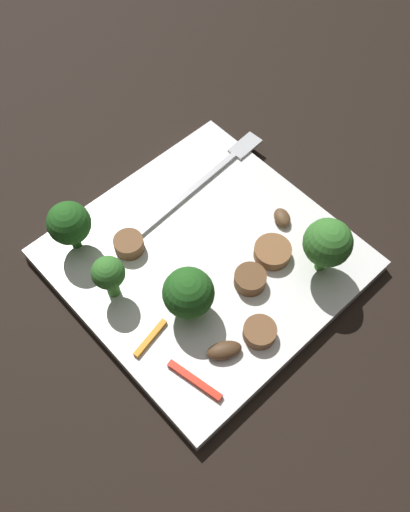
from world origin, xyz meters
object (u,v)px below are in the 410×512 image
object	(u,v)px
sausage_slice_0	(260,332)
mushroom_0	(224,350)
broccoli_floret_3	(69,224)
sausage_slice_2	(129,244)
broccoli_floret_0	(109,274)
pepper_strip_2	(195,380)
plate	(205,260)
broccoli_floret_2	(188,293)
sausage_slice_1	(250,279)
sausage_slice_3	(272,252)
mushroom_2	(282,218)
fork	(207,178)
pepper_strip_0	(150,338)
broccoli_floret_1	(328,243)

from	to	relation	value
sausage_slice_0	mushroom_0	distance (m)	0.03
broccoli_floret_3	sausage_slice_2	xyz separation A→B (m)	(0.03, -0.04, -0.03)
broccoli_floret_0	pepper_strip_2	xyz separation A→B (m)	(-0.00, -0.11, -0.03)
broccoli_floret_3	broccoli_floret_0	bearing A→B (deg)	-94.59
pepper_strip_2	sausage_slice_2	bearing A→B (deg)	73.08
plate	pepper_strip_2	xyz separation A→B (m)	(-0.09, -0.08, 0.01)
broccoli_floret_2	broccoli_floret_3	bearing A→B (deg)	105.10
broccoli_floret_2	sausage_slice_0	size ratio (longest dim) A/B	1.88
broccoli_floret_2	broccoli_floret_3	world-z (taller)	broccoli_floret_3
broccoli_floret_2	sausage_slice_1	distance (m)	0.06
broccoli_floret_0	broccoli_floret_3	size ratio (longest dim) A/B	0.89
sausage_slice_3	broccoli_floret_0	bearing A→B (deg)	152.01
mushroom_0	mushroom_2	xyz separation A→B (m)	(0.13, 0.06, -0.00)
fork	mushroom_2	size ratio (longest dim) A/B	8.44
broccoli_floret_0	mushroom_0	bearing A→B (deg)	-73.40
sausage_slice_1	fork	bearing A→B (deg)	64.89
fork	pepper_strip_2	size ratio (longest dim) A/B	3.49
fork	mushroom_0	distance (m)	0.19
sausage_slice_1	mushroom_2	bearing A→B (deg)	20.73
broccoli_floret_0	pepper_strip_0	distance (m)	0.06
sausage_slice_1	pepper_strip_0	size ratio (longest dim) A/B	0.73
sausage_slice_0	pepper_strip_0	distance (m)	0.09
sausage_slice_2	pepper_strip_2	world-z (taller)	sausage_slice_2
broccoli_floret_2	sausage_slice_3	size ratio (longest dim) A/B	1.56
broccoli_floret_3	pepper_strip_0	xyz separation A→B (m)	(-0.01, -0.12, -0.03)
broccoli_floret_1	pepper_strip_2	size ratio (longest dim) A/B	1.21
broccoli_floret_3	sausage_slice_2	distance (m)	0.06
broccoli_floret_1	pepper_strip_2	world-z (taller)	broccoli_floret_1
broccoli_floret_3	mushroom_0	world-z (taller)	broccoli_floret_3
plate	pepper_strip_0	xyz separation A→B (m)	(-0.09, -0.03, 0.01)
fork	broccoli_floret_2	distance (m)	0.15
sausage_slice_3	mushroom_2	world-z (taller)	sausage_slice_3
fork	broccoli_floret_0	size ratio (longest dim) A/B	3.65
mushroom_2	pepper_strip_2	xyz separation A→B (m)	(-0.17, -0.06, -0.00)
sausage_slice_2	broccoli_floret_1	bearing A→B (deg)	-49.27
mushroom_2	sausage_slice_1	bearing A→B (deg)	-159.27
sausage_slice_2	pepper_strip_2	size ratio (longest dim) A/B	0.54
sausage_slice_2	pepper_strip_0	size ratio (longest dim) A/B	0.70
pepper_strip_0	fork	bearing A→B (deg)	31.47
sausage_slice_1	pepper_strip_2	world-z (taller)	sausage_slice_1
broccoli_floret_0	broccoli_floret_3	distance (m)	0.06
broccoli_floret_1	mushroom_2	world-z (taller)	broccoli_floret_1
broccoli_floret_0	broccoli_floret_1	size ratio (longest dim) A/B	0.79
broccoli_floret_2	pepper_strip_0	world-z (taller)	broccoli_floret_2
pepper_strip_0	broccoli_floret_0	bearing A→B (deg)	84.86
broccoli_floret_2	sausage_slice_2	distance (m)	0.09
fork	mushroom_2	xyz separation A→B (m)	(0.02, -0.09, 0.00)
mushroom_0	broccoli_floret_3	bearing A→B (deg)	99.05
sausage_slice_0	mushroom_2	bearing A→B (deg)	33.93
broccoli_floret_1	pepper_strip_2	xyz separation A→B (m)	(-0.16, -0.00, -0.04)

